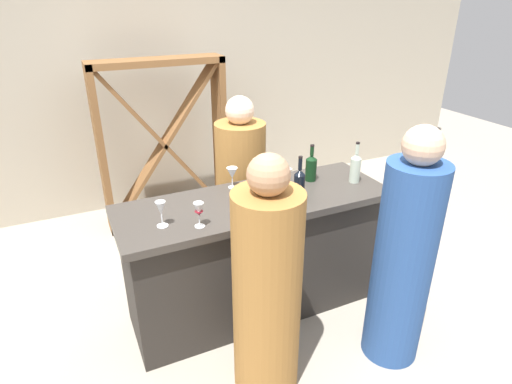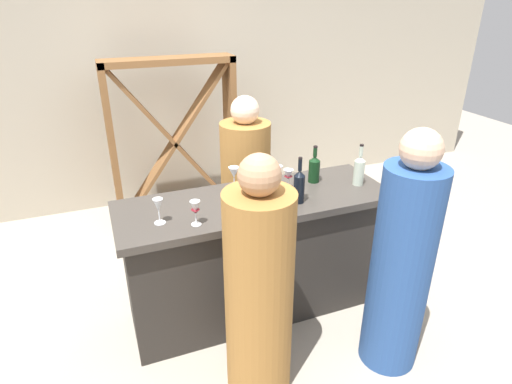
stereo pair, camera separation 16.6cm
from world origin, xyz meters
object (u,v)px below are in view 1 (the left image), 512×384
object	(u,v)px
person_center_guest	(403,259)
wine_glass_far_right	(232,174)
wine_glass_near_center	(161,209)
wine_rack	(164,144)
wine_bottle_leftmost_near_black	(299,184)
wine_glass_far_center	(276,172)
wine_glass_far_left	(261,175)
wine_glass_near_left	(199,211)
wine_bottle_center_clear_pale	(355,167)
person_right_guest	(241,193)
wine_bottle_second_left_dark_green	(311,167)
wine_glass_near_right	(287,175)
person_left_guest	(267,291)

from	to	relation	value
person_center_guest	wine_glass_far_right	bearing A→B (deg)	50.29
wine_glass_near_center	wine_glass_far_right	world-z (taller)	wine_glass_near_center
wine_rack	wine_bottle_leftmost_near_black	world-z (taller)	wine_rack
wine_glass_far_center	wine_glass_far_right	xyz separation A→B (m)	(-0.29, 0.10, 0.00)
wine_bottle_leftmost_near_black	wine_glass_far_right	world-z (taller)	wine_bottle_leftmost_near_black
wine_glass_far_left	wine_glass_far_right	xyz separation A→B (m)	(-0.17, 0.10, 0.00)
wine_glass_near_left	wine_glass_far_right	distance (m)	0.58
wine_glass_near_center	person_center_guest	distance (m)	1.47
person_center_guest	wine_glass_near_center	bearing A→B (deg)	78.10
wine_bottle_center_clear_pale	person_right_guest	xyz separation A→B (m)	(-0.62, 0.64, -0.36)
wine_bottle_second_left_dark_green	wine_glass_far_left	distance (m)	0.39
wine_bottle_second_left_dark_green	wine_bottle_center_clear_pale	size ratio (longest dim) A/B	0.91
wine_bottle_center_clear_pale	wine_glass_near_center	bearing A→B (deg)	-177.78
wine_glass_near_right	wine_glass_far_right	bearing A→B (deg)	150.49
wine_glass_near_left	wine_glass_far_center	world-z (taller)	same
wine_bottle_center_clear_pale	person_right_guest	distance (m)	0.96
wine_bottle_leftmost_near_black	wine_bottle_center_clear_pale	size ratio (longest dim) A/B	1.04
wine_glass_far_center	person_center_guest	xyz separation A→B (m)	(0.40, -0.90, -0.30)
wine_bottle_center_clear_pale	wine_bottle_second_left_dark_green	bearing A→B (deg)	149.77
person_left_guest	wine_glass_near_left	bearing A→B (deg)	48.95
wine_rack	wine_glass_far_center	xyz separation A→B (m)	(0.44, -1.52, 0.20)
wine_glass_near_left	person_right_guest	distance (m)	1.06
wine_rack	wine_glass_near_right	distance (m)	1.68
person_left_guest	wine_glass_near_right	bearing A→B (deg)	-13.54
wine_glass_near_right	wine_glass_near_center	bearing A→B (deg)	-170.86
wine_bottle_center_clear_pale	person_left_guest	bearing A→B (deg)	-149.21
wine_bottle_second_left_dark_green	wine_glass_near_right	bearing A→B (deg)	-164.23
wine_rack	wine_glass_far_left	size ratio (longest dim) A/B	10.81
wine_glass_near_left	wine_glass_far_center	bearing A→B (deg)	26.08
wine_bottle_center_clear_pale	wine_glass_near_right	world-z (taller)	wine_bottle_center_clear_pale
wine_glass_far_right	person_center_guest	distance (m)	1.25
wine_rack	wine_glass_far_left	bearing A→B (deg)	-77.97
wine_bottle_second_left_dark_green	person_left_guest	bearing A→B (deg)	-133.92
wine_glass_near_right	person_right_guest	distance (m)	0.66
wine_bottle_second_left_dark_green	wine_glass_near_left	bearing A→B (deg)	-161.90
wine_glass_far_left	wine_glass_far_center	size ratio (longest dim) A/B	0.97
wine_bottle_center_clear_pale	wine_glass_near_right	bearing A→B (deg)	169.78
wine_glass_far_center	wine_rack	bearing A→B (deg)	106.25
person_left_guest	person_right_guest	distance (m)	1.30
wine_glass_far_left	wine_glass_far_center	world-z (taller)	wine_glass_far_center
wine_glass_far_left	person_left_guest	xyz separation A→B (m)	(-0.33, -0.77, -0.34)
person_left_guest	wine_glass_far_right	bearing A→B (deg)	11.68
wine_glass_near_right	wine_glass_far_left	world-z (taller)	wine_glass_near_right
wine_glass_near_left	wine_glass_far_right	bearing A→B (deg)	48.37
wine_glass_far_right	person_right_guest	xyz separation A→B (m)	(0.22, 0.36, -0.35)
wine_bottle_leftmost_near_black	wine_bottle_center_clear_pale	distance (m)	0.53
wine_rack	wine_glass_near_right	world-z (taller)	wine_rack
person_center_guest	wine_bottle_center_clear_pale	bearing A→B (deg)	3.77
wine_rack	person_left_guest	bearing A→B (deg)	-90.22
wine_glass_far_left	wine_bottle_center_clear_pale	bearing A→B (deg)	-14.84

